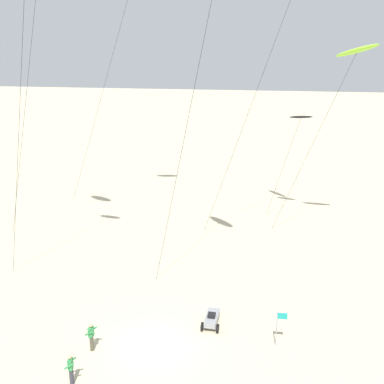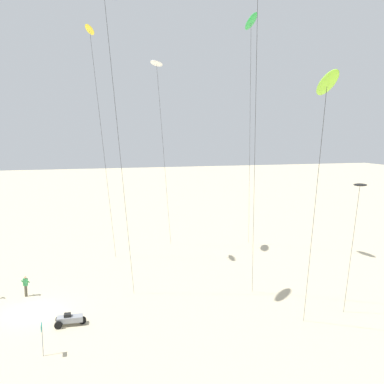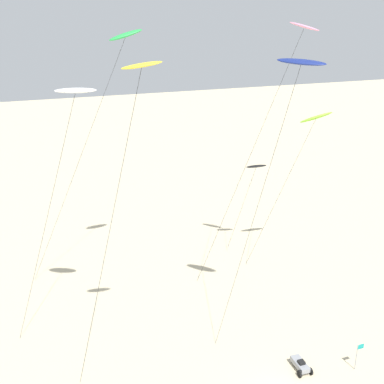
% 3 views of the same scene
% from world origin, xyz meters
% --- Properties ---
extents(ground_plane, '(260.00, 260.00, 0.00)m').
position_xyz_m(ground_plane, '(0.00, 0.00, 0.00)').
color(ground_plane, beige).
extents(kite_white, '(7.05, 3.64, 19.80)m').
position_xyz_m(kite_white, '(-10.28, 11.33, 19.40)').
color(kite_white, white).
rests_on(kite_white, ground).
extents(kite_lime, '(6.89, 3.24, 16.00)m').
position_xyz_m(kite_lime, '(11.85, 15.72, 15.19)').
color(kite_lime, '#8CD833').
rests_on(kite_lime, ground).
extents(kite_black, '(3.59, 1.74, 9.81)m').
position_xyz_m(kite_black, '(8.57, 20.55, 9.45)').
color(kite_black, black).
rests_on(kite_black, ground).
extents(kite_green, '(10.48, 4.72, 23.26)m').
position_xyz_m(kite_green, '(-4.94, 18.81, 22.41)').
color(kite_green, green).
rests_on(kite_green, ground).
extents(kite_yellow, '(5.85, 2.74, 21.97)m').
position_xyz_m(kite_yellow, '(-7.60, 5.03, 21.16)').
color(kite_yellow, yellow).
rests_on(kite_yellow, ground).
extents(kite_flyer_nearest, '(0.60, 0.62, 1.67)m').
position_xyz_m(kite_flyer_nearest, '(-3.27, -0.79, 0.89)').
color(kite_flyer_nearest, '#4C4738').
rests_on(kite_flyer_nearest, ground).
extents(beach_buggy, '(1.06, 2.08, 0.82)m').
position_xyz_m(beach_buggy, '(2.91, 2.57, 0.43)').
color(beach_buggy, gray).
rests_on(beach_buggy, ground).
extents(marker_flag, '(0.57, 0.05, 2.10)m').
position_xyz_m(marker_flag, '(6.77, 1.14, 1.49)').
color(marker_flag, gray).
rests_on(marker_flag, ground).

